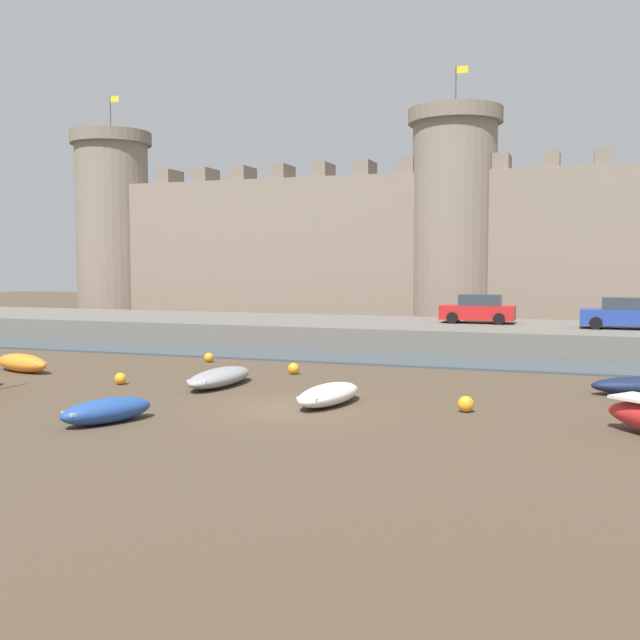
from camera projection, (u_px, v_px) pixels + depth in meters
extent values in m
plane|color=#4C3D2D|center=(287.00, 409.00, 23.49)|extent=(160.00, 160.00, 0.00)
cube|color=#3D4C56|center=(387.00, 359.00, 35.54)|extent=(80.00, 4.50, 0.10)
cube|color=#666059|center=(418.00, 334.00, 42.32)|extent=(68.83, 10.00, 1.23)
cube|color=gray|center=(454.00, 251.00, 53.19)|extent=(56.83, 2.80, 10.96)
cylinder|color=gray|center=(113.00, 232.00, 62.40)|extent=(5.90, 5.90, 14.38)
cylinder|color=#796B5D|center=(111.00, 139.00, 61.83)|extent=(6.61, 6.61, 1.00)
cylinder|color=#4C4742|center=(110.00, 114.00, 61.68)|extent=(0.10, 0.10, 3.00)
cube|color=yellow|center=(115.00, 99.00, 61.44)|extent=(0.80, 0.04, 0.50)
cylinder|color=gray|center=(454.00, 227.00, 53.06)|extent=(5.90, 5.90, 14.38)
cylinder|color=#796B5D|center=(455.00, 117.00, 52.48)|extent=(6.61, 6.61, 1.00)
cylinder|color=#4C4742|center=(456.00, 88.00, 52.33)|extent=(0.10, 0.10, 3.00)
cube|color=yellow|center=(462.00, 69.00, 52.10)|extent=(0.80, 0.04, 0.50)
cube|color=gray|center=(170.00, 177.00, 60.26)|extent=(1.10, 2.52, 1.10)
cube|color=gray|center=(207.00, 176.00, 59.18)|extent=(1.10, 2.52, 1.10)
cube|color=gray|center=(244.00, 174.00, 58.11)|extent=(1.10, 2.52, 1.10)
cube|color=gray|center=(283.00, 173.00, 57.03)|extent=(1.10, 2.52, 1.10)
cube|color=gray|center=(323.00, 171.00, 55.96)|extent=(1.10, 2.52, 1.10)
cube|color=gray|center=(365.00, 169.00, 54.88)|extent=(1.10, 2.52, 1.10)
cube|color=gray|center=(409.00, 167.00, 53.81)|extent=(1.10, 2.52, 1.10)
cube|color=gray|center=(502.00, 163.00, 51.66)|extent=(1.10, 2.52, 1.10)
cube|color=gray|center=(552.00, 161.00, 50.59)|extent=(1.10, 2.52, 1.10)
cube|color=gray|center=(603.00, 159.00, 49.51)|extent=(1.10, 2.52, 1.10)
ellipsoid|color=orange|center=(22.00, 363.00, 31.52)|extent=(3.37, 1.88, 0.77)
ellipsoid|color=gold|center=(22.00, 362.00, 31.52)|extent=(2.75, 1.51, 0.42)
cube|color=beige|center=(19.00, 360.00, 31.66)|extent=(0.44, 0.86, 0.06)
cube|color=beige|center=(39.00, 363.00, 30.78)|extent=(0.43, 0.60, 0.08)
ellipsoid|color=gray|center=(220.00, 377.00, 27.86)|extent=(1.55, 4.04, 0.67)
ellipsoid|color=silver|center=(220.00, 376.00, 27.85)|extent=(1.21, 3.31, 0.37)
cube|color=beige|center=(224.00, 374.00, 28.13)|extent=(1.18, 0.25, 0.06)
cube|color=beige|center=(198.00, 381.00, 26.41)|extent=(0.77, 0.31, 0.08)
ellipsoid|color=#234793|center=(107.00, 411.00, 21.40)|extent=(2.12, 3.04, 0.72)
ellipsoid|color=blue|center=(107.00, 409.00, 21.40)|extent=(1.70, 2.47, 0.40)
cube|color=beige|center=(113.00, 406.00, 21.55)|extent=(0.90, 0.55, 0.06)
cube|color=beige|center=(71.00, 414.00, 20.59)|extent=(0.65, 0.49, 0.08)
ellipsoid|color=silver|center=(329.00, 395.00, 24.17)|extent=(1.82, 3.56, 0.67)
ellipsoid|color=white|center=(329.00, 393.00, 24.17)|extent=(1.44, 2.91, 0.37)
cube|color=beige|center=(332.00, 390.00, 24.39)|extent=(1.10, 0.38, 0.06)
cube|color=beige|center=(308.00, 399.00, 23.01)|extent=(0.74, 0.39, 0.08)
cube|color=beige|center=(638.00, 383.00, 25.88)|extent=(0.45, 0.98, 0.06)
sphere|color=orange|center=(209.00, 357.00, 34.68)|extent=(0.44, 0.44, 0.44)
sphere|color=orange|center=(121.00, 379.00, 28.26)|extent=(0.45, 0.45, 0.45)
sphere|color=orange|center=(466.00, 404.00, 22.99)|extent=(0.50, 0.50, 0.50)
sphere|color=orange|center=(294.00, 369.00, 30.89)|extent=(0.47, 0.47, 0.47)
cube|color=red|center=(477.00, 312.00, 42.00)|extent=(4.11, 1.72, 0.80)
cube|color=#2D3842|center=(480.00, 300.00, 41.89)|extent=(2.26, 1.50, 0.64)
cylinder|color=black|center=(452.00, 318.00, 41.63)|extent=(0.64, 0.18, 0.64)
cylinder|color=black|center=(457.00, 316.00, 43.23)|extent=(0.64, 0.18, 0.64)
cylinder|color=black|center=(499.00, 319.00, 40.80)|extent=(0.64, 0.18, 0.64)
cylinder|color=black|center=(502.00, 317.00, 42.40)|extent=(0.64, 0.18, 0.64)
cube|color=#263F99|center=(622.00, 317.00, 38.24)|extent=(4.11, 1.72, 0.80)
cube|color=#2D3842|center=(626.00, 304.00, 38.14)|extent=(2.26, 1.50, 0.64)
cylinder|color=black|center=(596.00, 323.00, 37.87)|extent=(0.64, 0.18, 0.64)
cylinder|color=black|center=(595.00, 321.00, 39.47)|extent=(0.64, 0.18, 0.64)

